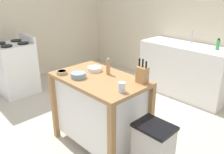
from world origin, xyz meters
name	(u,v)px	position (x,y,z in m)	size (l,w,h in m)	color
ground_plane	(106,143)	(0.00, 0.00, 0.00)	(6.53, 6.53, 0.00)	#BCB29E
wall_back	(206,19)	(0.00, 2.30, 1.30)	(5.53, 0.10, 2.60)	beige
wall_left	(45,12)	(-2.77, 0.85, 1.30)	(0.10, 2.90, 2.60)	beige
kitchen_island	(100,108)	(-0.04, -0.06, 0.49)	(1.08, 0.66, 0.88)	#9E7042
knife_block	(142,74)	(0.38, 0.17, 0.97)	(0.11, 0.09, 0.25)	#AD7F4C
bowl_stoneware_deep	(95,69)	(-0.24, 0.04, 0.91)	(0.17, 0.17, 0.05)	silver
bowl_ceramic_wide	(78,75)	(-0.19, -0.23, 0.91)	(0.17, 0.17, 0.06)	gray
bowl_ceramic_small	(62,72)	(-0.42, -0.29, 0.90)	(0.12, 0.12, 0.04)	tan
drinking_cup	(122,87)	(0.39, -0.15, 0.93)	(0.07, 0.07, 0.10)	silver
pepper_grinder	(108,67)	(-0.04, 0.08, 0.97)	(0.04, 0.04, 0.20)	#AD7F4C
trash_bin	(153,153)	(0.74, -0.07, 0.32)	(0.36, 0.28, 0.63)	#B7B2A8
sink_counter	(184,70)	(-0.10, 1.95, 0.45)	(1.51, 0.60, 0.90)	white
sink_faucet	(192,37)	(-0.10, 2.09, 1.01)	(0.02, 0.02, 0.22)	#B7BCC1
bottle_dish_soap	(218,45)	(0.39, 2.00, 0.98)	(0.06, 0.06, 0.18)	green
stove	(16,68)	(-2.22, -0.13, 0.46)	(0.60, 0.60, 1.02)	silver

